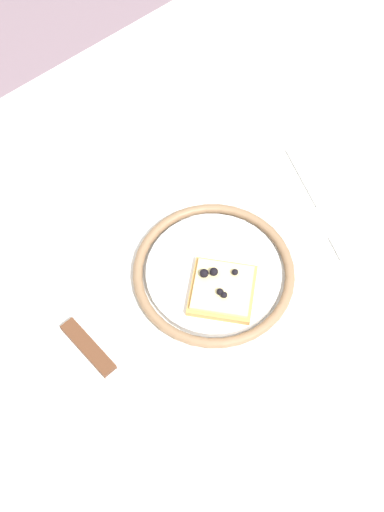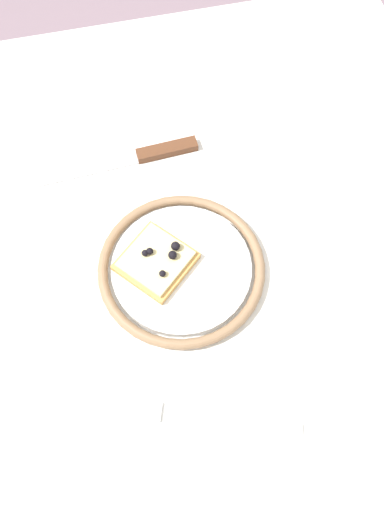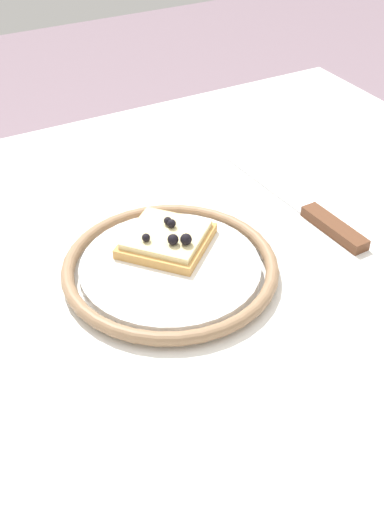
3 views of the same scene
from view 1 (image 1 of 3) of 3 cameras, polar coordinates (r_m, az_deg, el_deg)
The scene contains 6 objects.
ground_plane at distance 1.64m, azimuth 1.48°, elevation -11.33°, with size 6.00×6.00×0.00m, color slate.
dining_table at distance 1.07m, azimuth 2.23°, elevation -1.13°, with size 1.05×0.83×0.71m.
plate at distance 0.95m, azimuth 1.76°, elevation -1.37°, with size 0.22×0.22×0.02m.
pizza_slice_near at distance 0.92m, azimuth 2.44°, elevation -2.68°, with size 0.12×0.12×0.03m.
knife at distance 0.90m, azimuth -7.07°, elevation -8.79°, with size 0.03×0.24×0.01m.
fork at distance 1.03m, azimuth 10.04°, elevation 4.37°, with size 0.08×0.20×0.00m.
Camera 1 is at (0.35, 0.36, 1.56)m, focal length 49.51 mm.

